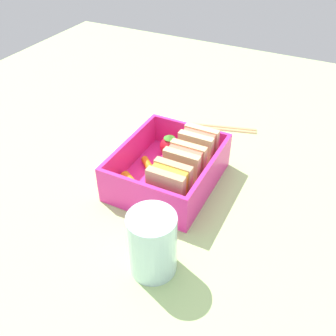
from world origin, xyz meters
The scene contains 11 objects.
ground_plane centered at (0.00, 0.00, -1.00)cm, with size 120.00×120.00×2.00cm, color #AFD183.
bento_tray centered at (0.00, 0.00, 0.60)cm, with size 16.81×13.91×1.20cm, color #EC2B93.
bento_rim centered at (0.00, 0.00, 3.56)cm, with size 16.81×13.91×4.72cm.
sandwich_left centered at (-5.00, 2.72, 4.16)cm, with size 3.52×5.45×5.92cm.
sandwich_center_left centered at (0.00, 2.72, 4.16)cm, with size 3.52×5.45×5.92cm.
sandwich_center centered at (5.00, 2.72, 4.16)cm, with size 3.52×5.45×5.92cm.
strawberry_far_left centered at (-5.18, -2.35, 2.88)cm, with size 3.12×3.12×3.72cm.
carrot_stick_left centered at (0.09, -3.30, 1.76)cm, with size 1.12×1.12×4.51cm, color orange.
carrot_stick_far_left centered at (5.13, -3.14, 1.99)cm, with size 1.58×1.58×5.40cm, color orange.
chopstick_pair centered at (-17.21, -1.73, 0.35)cm, with size 7.28×20.34×0.70cm.
drinking_glass centered at (15.09, 5.57, 4.22)cm, with size 5.70×5.70×8.45cm, color silver.
Camera 1 is at (39.57, 19.88, 37.59)cm, focal length 40.00 mm.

